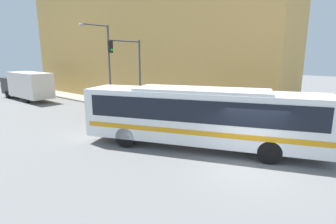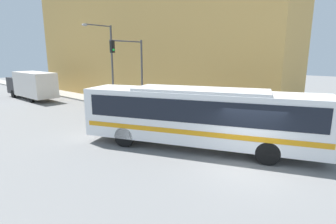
# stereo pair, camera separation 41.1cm
# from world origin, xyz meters

# --- Properties ---
(ground_plane) EXTENTS (120.00, 120.00, 0.00)m
(ground_plane) POSITION_xyz_m (0.00, 0.00, 0.00)
(ground_plane) COLOR slate
(sidewalk) EXTENTS (2.42, 70.00, 0.16)m
(sidewalk) POSITION_xyz_m (5.71, 20.00, 0.08)
(sidewalk) COLOR gray
(sidewalk) RESTS_ON ground_plane
(building_facade) EXTENTS (6.00, 31.82, 12.68)m
(building_facade) POSITION_xyz_m (9.92, 16.91, 6.34)
(building_facade) COLOR tan
(building_facade) RESTS_ON ground_plane
(city_bus) EXTENTS (6.72, 12.30, 3.17)m
(city_bus) POSITION_xyz_m (0.70, 2.97, 1.85)
(city_bus) COLOR white
(city_bus) RESTS_ON ground_plane
(delivery_truck) EXTENTS (2.26, 8.31, 3.02)m
(delivery_truck) POSITION_xyz_m (1.65, 25.72, 1.65)
(delivery_truck) COLOR silver
(delivery_truck) RESTS_ON ground_plane
(fire_hydrant) EXTENTS (0.23, 0.32, 0.75)m
(fire_hydrant) POSITION_xyz_m (5.10, 3.09, 0.54)
(fire_hydrant) COLOR #999999
(fire_hydrant) RESTS_ON sidewalk
(traffic_light_pole) EXTENTS (3.28, 0.35, 5.87)m
(traffic_light_pole) POSITION_xyz_m (4.19, 11.95, 4.15)
(traffic_light_pole) COLOR #47474C
(traffic_light_pole) RESTS_ON sidewalk
(parking_meter) EXTENTS (0.14, 0.14, 1.17)m
(parking_meter) POSITION_xyz_m (5.10, 9.07, 0.97)
(parking_meter) COLOR #47474C
(parking_meter) RESTS_ON sidewalk
(street_lamp) EXTENTS (3.07, 0.28, 7.32)m
(street_lamp) POSITION_xyz_m (4.93, 16.11, 4.56)
(street_lamp) COLOR #47474C
(street_lamp) RESTS_ON sidewalk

